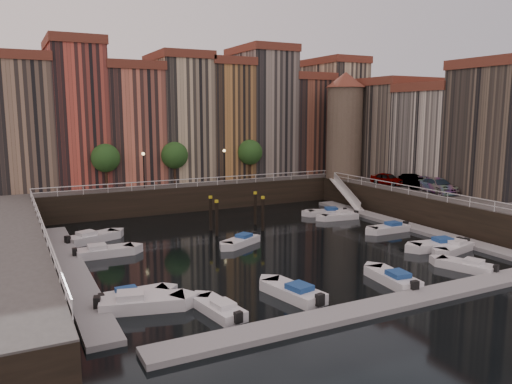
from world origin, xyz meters
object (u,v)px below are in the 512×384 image
boat_left_3 (104,252)px  car_a (388,180)px  car_b (413,182)px  boat_left_1 (134,296)px  boat_left_0 (140,303)px  corner_tower (345,123)px  car_c (438,186)px  gangway (346,192)px  mooring_pilings (237,214)px

boat_left_3 → car_a: 34.35m
car_b → boat_left_1: bearing=-141.0°
boat_left_0 → boat_left_1: bearing=104.5°
boat_left_0 → car_b: bearing=36.0°
car_a → boat_left_1: bearing=-169.7°
corner_tower → car_c: corner_tower is taller
boat_left_0 → car_c: bearing=30.3°
car_c → car_b: bearing=96.0°
boat_left_1 → car_b: car_b is taller
car_b → car_c: size_ratio=0.87×
boat_left_0 → boat_left_1: size_ratio=1.26×
boat_left_1 → car_a: bearing=22.9°
gangway → boat_left_3: gangway is taller
mooring_pilings → car_a: car_a is taller
car_a → car_c: (0.75, -7.07, 0.07)m
boat_left_0 → car_a: car_a is taller
boat_left_0 → corner_tower: bearing=51.1°
mooring_pilings → car_c: size_ratio=1.09×
car_a → boat_left_0: bearing=-167.6°
boat_left_1 → boat_left_3: boat_left_3 is taller
gangway → boat_left_0: 36.88m
corner_tower → boat_left_1: corner_tower is taller
corner_tower → car_c: 16.48m
boat_left_1 → car_b: size_ratio=0.91×
boat_left_1 → boat_left_3: (0.09, 10.97, 0.04)m
boat_left_1 → car_a: car_a is taller
gangway → car_a: size_ratio=1.99×
boat_left_0 → car_a: bearing=40.9°
car_a → car_b: car_b is taller
mooring_pilings → boat_left_3: size_ratio=1.21×
corner_tower → car_a: 10.35m
corner_tower → car_a: corner_tower is taller
boat_left_0 → car_c: 36.28m
corner_tower → car_a: (0.52, -8.05, -6.48)m
boat_left_1 → car_b: (35.01, 12.41, 3.44)m
boat_left_0 → boat_left_3: (0.08, 12.51, -0.04)m
boat_left_3 → corner_tower: bearing=21.8°
boat_left_1 → boat_left_3: size_ratio=0.89×
mooring_pilings → boat_left_1: (-13.65, -14.32, -1.32)m
mooring_pilings → car_b: car_b is taller
mooring_pilings → boat_left_1: mooring_pilings is taller
corner_tower → mooring_pilings: 23.47m
mooring_pilings → boat_left_1: bearing=-133.6°
mooring_pilings → car_a: size_ratio=1.40×
mooring_pilings → car_a: (20.33, 1.19, 2.06)m
boat_left_3 → car_c: (34.64, -2.54, 3.41)m
corner_tower → gangway: bearing=-122.8°
car_a → car_c: car_c is taller
corner_tower → mooring_pilings: size_ratio=2.36×
boat_left_0 → car_c: size_ratio=1.01×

